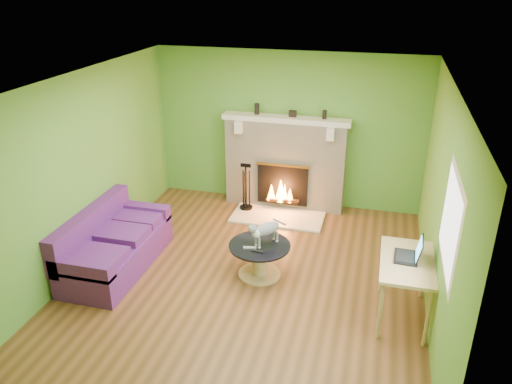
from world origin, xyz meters
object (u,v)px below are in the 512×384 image
cat (267,232)px  sofa (113,246)px  desk (407,267)px  coffee_table (260,258)px

cat → sofa: bearing=-130.8°
desk → cat: bearing=164.8°
desk → cat: size_ratio=1.79×
desk → cat: 1.81m
sofa → cat: 2.12m
coffee_table → desk: (1.82, -0.42, 0.40)m
coffee_table → desk: desk is taller
coffee_table → desk: size_ratio=0.79×
coffee_table → cat: size_ratio=1.41×
sofa → desk: (3.81, -0.14, 0.35)m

